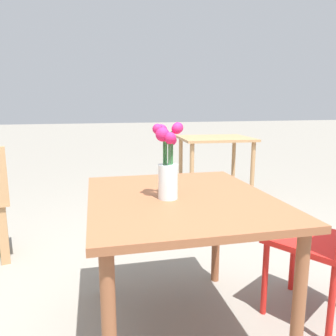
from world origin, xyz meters
TOP-DOWN VIEW (x-y plane):
  - ground_plane at (0.00, 0.00)m, footprint 40.00×40.00m
  - table_front at (0.00, 0.00)m, footprint 0.88×1.02m
  - flower_vase at (-0.07, -0.03)m, footprint 0.14×0.14m
  - cafe_chair at (0.76, -0.11)m, footprint 0.54×0.54m
  - table_back at (1.19, 2.30)m, footprint 0.92×0.82m

SIDE VIEW (x-z plane):
  - ground_plane at x=0.00m, z-range 0.00..0.00m
  - cafe_chair at x=0.76m, z-range 0.06..0.92m
  - table_front at x=0.00m, z-range 0.26..0.97m
  - table_back at x=1.19m, z-range 0.25..0.99m
  - flower_vase at x=-0.07m, z-range 0.69..1.03m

